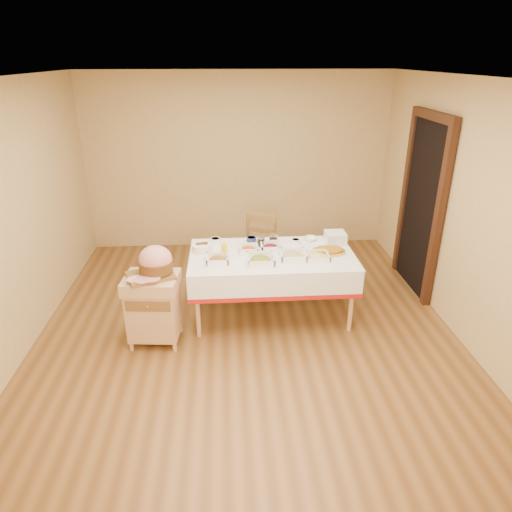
{
  "coord_description": "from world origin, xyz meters",
  "views": [
    {
      "loc": [
        -0.19,
        -4.3,
        2.78
      ],
      "look_at": [
        0.12,
        0.2,
        0.78
      ],
      "focal_mm": 32.0,
      "sensor_mm": 36.0,
      "label": 1
    }
  ],
  "objects_px": {
    "ham_on_board": "(155,263)",
    "mustard_bottle": "(224,250)",
    "dining_chair": "(257,253)",
    "plate_stack": "(335,237)",
    "preserve_jar_right": "(273,240)",
    "preserve_jar_left": "(261,242)",
    "brass_platter": "(329,251)",
    "butcher_cart": "(154,305)",
    "dining_table": "(272,267)",
    "bread_basket": "(202,248)"
  },
  "relations": [
    {
      "from": "ham_on_board",
      "to": "mustard_bottle",
      "type": "height_order",
      "value": "ham_on_board"
    },
    {
      "from": "dining_chair",
      "to": "ham_on_board",
      "type": "bearing_deg",
      "value": -134.65
    },
    {
      "from": "plate_stack",
      "to": "preserve_jar_right",
      "type": "bearing_deg",
      "value": -179.18
    },
    {
      "from": "preserve_jar_left",
      "to": "ham_on_board",
      "type": "bearing_deg",
      "value": -148.62
    },
    {
      "from": "mustard_bottle",
      "to": "plate_stack",
      "type": "bearing_deg",
      "value": 14.77
    },
    {
      "from": "brass_platter",
      "to": "butcher_cart",
      "type": "bearing_deg",
      "value": -166.29
    },
    {
      "from": "mustard_bottle",
      "to": "brass_platter",
      "type": "relative_size",
      "value": 0.53
    },
    {
      "from": "ham_on_board",
      "to": "preserve_jar_right",
      "type": "xyz_separation_m",
      "value": [
        1.26,
        0.71,
        -0.07
      ]
    },
    {
      "from": "ham_on_board",
      "to": "plate_stack",
      "type": "xyz_separation_m",
      "value": [
        1.99,
        0.72,
        -0.06
      ]
    },
    {
      "from": "dining_table",
      "to": "preserve_jar_right",
      "type": "bearing_deg",
      "value": 80.9
    },
    {
      "from": "butcher_cart",
      "to": "mustard_bottle",
      "type": "relative_size",
      "value": 3.87
    },
    {
      "from": "dining_chair",
      "to": "brass_platter",
      "type": "xyz_separation_m",
      "value": [
        0.74,
        -0.69,
        0.3
      ]
    },
    {
      "from": "butcher_cart",
      "to": "dining_chair",
      "type": "height_order",
      "value": "dining_chair"
    },
    {
      "from": "dining_table",
      "to": "butcher_cart",
      "type": "relative_size",
      "value": 2.41
    },
    {
      "from": "butcher_cart",
      "to": "mustard_bottle",
      "type": "height_order",
      "value": "mustard_bottle"
    },
    {
      "from": "preserve_jar_left",
      "to": "mustard_bottle",
      "type": "xyz_separation_m",
      "value": [
        -0.42,
        -0.3,
        0.03
      ]
    },
    {
      "from": "plate_stack",
      "to": "brass_platter",
      "type": "bearing_deg",
      "value": -115.31
    },
    {
      "from": "mustard_bottle",
      "to": "bread_basket",
      "type": "xyz_separation_m",
      "value": [
        -0.25,
        0.18,
        -0.05
      ]
    },
    {
      "from": "dining_table",
      "to": "bread_basket",
      "type": "relative_size",
      "value": 8.26
    },
    {
      "from": "dining_chair",
      "to": "bread_basket",
      "type": "height_order",
      "value": "dining_chair"
    },
    {
      "from": "dining_table",
      "to": "brass_platter",
      "type": "relative_size",
      "value": 4.95
    },
    {
      "from": "dining_table",
      "to": "preserve_jar_right",
      "type": "xyz_separation_m",
      "value": [
        0.04,
        0.28,
        0.22
      ]
    },
    {
      "from": "brass_platter",
      "to": "ham_on_board",
      "type": "bearing_deg",
      "value": -167.05
    },
    {
      "from": "butcher_cart",
      "to": "brass_platter",
      "type": "xyz_separation_m",
      "value": [
        1.9,
        0.46,
        0.35
      ]
    },
    {
      "from": "butcher_cart",
      "to": "brass_platter",
      "type": "bearing_deg",
      "value": 13.71
    },
    {
      "from": "dining_chair",
      "to": "preserve_jar_left",
      "type": "height_order",
      "value": "dining_chair"
    },
    {
      "from": "bread_basket",
      "to": "mustard_bottle",
      "type": "bearing_deg",
      "value": -36.54
    },
    {
      "from": "preserve_jar_right",
      "to": "brass_platter",
      "type": "xyz_separation_m",
      "value": [
        0.59,
        -0.29,
        -0.03
      ]
    },
    {
      "from": "ham_on_board",
      "to": "bread_basket",
      "type": "bearing_deg",
      "value": 52.16
    },
    {
      "from": "preserve_jar_right",
      "to": "butcher_cart",
      "type": "bearing_deg",
      "value": -150.12
    },
    {
      "from": "brass_platter",
      "to": "preserve_jar_left",
      "type": "bearing_deg",
      "value": 161.01
    },
    {
      "from": "preserve_jar_left",
      "to": "mustard_bottle",
      "type": "bearing_deg",
      "value": -144.89
    },
    {
      "from": "dining_chair",
      "to": "plate_stack",
      "type": "relative_size",
      "value": 4.11
    },
    {
      "from": "dining_table",
      "to": "butcher_cart",
      "type": "distance_m",
      "value": 1.36
    },
    {
      "from": "dining_table",
      "to": "mustard_bottle",
      "type": "bearing_deg",
      "value": -174.13
    },
    {
      "from": "preserve_jar_right",
      "to": "mustard_bottle",
      "type": "distance_m",
      "value": 0.66
    },
    {
      "from": "dining_table",
      "to": "preserve_jar_left",
      "type": "xyz_separation_m",
      "value": [
        -0.1,
        0.24,
        0.21
      ]
    },
    {
      "from": "butcher_cart",
      "to": "bread_basket",
      "type": "xyz_separation_m",
      "value": [
        0.49,
        0.6,
        0.37
      ]
    },
    {
      "from": "ham_on_board",
      "to": "preserve_jar_left",
      "type": "xyz_separation_m",
      "value": [
        1.11,
        0.68,
        -0.07
      ]
    },
    {
      "from": "butcher_cart",
      "to": "bread_basket",
      "type": "height_order",
      "value": "bread_basket"
    },
    {
      "from": "bread_basket",
      "to": "brass_platter",
      "type": "bearing_deg",
      "value": -5.71
    },
    {
      "from": "dining_table",
      "to": "ham_on_board",
      "type": "xyz_separation_m",
      "value": [
        -1.21,
        -0.43,
        0.29
      ]
    },
    {
      "from": "dining_chair",
      "to": "mustard_bottle",
      "type": "relative_size",
      "value": 4.83
    },
    {
      "from": "bread_basket",
      "to": "ham_on_board",
      "type": "bearing_deg",
      "value": -127.84
    },
    {
      "from": "dining_table",
      "to": "mustard_bottle",
      "type": "relative_size",
      "value": 9.34
    },
    {
      "from": "butcher_cart",
      "to": "preserve_jar_left",
      "type": "xyz_separation_m",
      "value": [
        1.16,
        0.72,
        0.38
      ]
    },
    {
      "from": "butcher_cart",
      "to": "preserve_jar_right",
      "type": "bearing_deg",
      "value": 29.88
    },
    {
      "from": "preserve_jar_right",
      "to": "brass_platter",
      "type": "bearing_deg",
      "value": -26.06
    },
    {
      "from": "bread_basket",
      "to": "plate_stack",
      "type": "bearing_deg",
      "value": 5.81
    },
    {
      "from": "dining_chair",
      "to": "brass_platter",
      "type": "distance_m",
      "value": 1.06
    }
  ]
}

